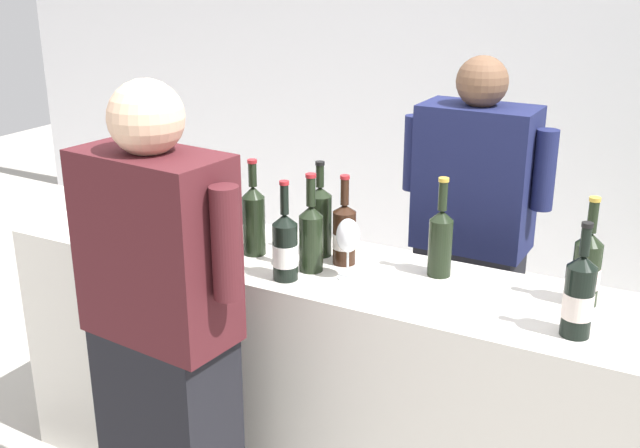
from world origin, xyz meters
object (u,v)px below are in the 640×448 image
(wine_bottle_1, at_px, (311,235))
(wine_bottle_6, at_px, (587,268))
(wine_bottle_3, at_px, (254,218))
(wine_bottle_9, at_px, (441,240))
(person_guest, at_px, (164,357))
(ice_bucket, at_px, (194,212))
(wine_bottle_0, at_px, (320,219))
(person_server, at_px, (469,269))
(wine_glass, at_px, (348,238))
(wine_bottle_7, at_px, (579,296))
(wine_bottle_2, at_px, (344,233))
(wine_bottle_4, at_px, (122,186))
(wine_bottle_8, at_px, (232,227))
(wine_bottle_5, at_px, (285,247))

(wine_bottle_1, relative_size, wine_bottle_6, 0.99)
(wine_bottle_3, xyz_separation_m, wine_bottle_9, (0.64, 0.13, -0.01))
(wine_bottle_1, bearing_deg, person_guest, -116.53)
(wine_bottle_6, xyz_separation_m, ice_bucket, (-1.37, -0.12, -0.01))
(wine_bottle_0, height_order, ice_bucket, wine_bottle_0)
(wine_bottle_1, height_order, person_server, person_server)
(ice_bucket, bearing_deg, wine_glass, -4.48)
(wine_bottle_3, distance_m, ice_bucket, 0.27)
(wine_bottle_1, relative_size, wine_bottle_7, 1.01)
(wine_bottle_1, xyz_separation_m, wine_bottle_2, (0.07, 0.11, -0.02))
(wine_bottle_4, xyz_separation_m, person_server, (1.30, 0.51, -0.29))
(person_server, bearing_deg, wine_bottle_8, -130.99)
(wine_bottle_2, xyz_separation_m, ice_bucket, (-0.59, -0.06, -0.00))
(wine_bottle_9, relative_size, wine_glass, 1.63)
(wine_bottle_0, distance_m, ice_bucket, 0.49)
(wine_bottle_6, height_order, wine_bottle_7, wine_bottle_6)
(wine_bottle_6, xyz_separation_m, wine_bottle_7, (0.02, -0.22, 0.00))
(wine_bottle_1, distance_m, wine_glass, 0.14)
(wine_bottle_5, relative_size, wine_glass, 1.62)
(wine_bottle_8, distance_m, person_guest, 0.51)
(wine_bottle_0, bearing_deg, wine_bottle_8, -139.72)
(wine_bottle_8, height_order, wine_glass, wine_bottle_8)
(wine_bottle_9, bearing_deg, wine_bottle_7, -24.94)
(wine_bottle_2, xyz_separation_m, wine_bottle_8, (-0.34, -0.17, 0.02))
(wine_bottle_4, bearing_deg, wine_bottle_0, -0.78)
(wine_bottle_1, bearing_deg, wine_bottle_8, -167.21)
(wine_bottle_8, relative_size, wine_glass, 1.67)
(wine_bottle_6, xyz_separation_m, wine_bottle_9, (-0.46, 0.00, 0.01))
(wine_bottle_6, distance_m, person_server, 0.76)
(wine_bottle_2, bearing_deg, wine_bottle_6, 4.12)
(person_guest, bearing_deg, wine_bottle_8, 94.02)
(wine_bottle_4, distance_m, wine_bottle_5, 0.95)
(wine_bottle_5, height_order, wine_bottle_6, wine_bottle_6)
(wine_bottle_1, distance_m, wine_bottle_5, 0.11)
(ice_bucket, height_order, person_server, person_server)
(wine_bottle_0, height_order, wine_bottle_6, same)
(person_guest, bearing_deg, ice_bucket, 117.10)
(wine_bottle_2, xyz_separation_m, wine_bottle_7, (0.80, -0.17, 0.01))
(wine_bottle_0, xyz_separation_m, wine_glass, (0.18, -0.14, 0.01))
(wine_bottle_3, height_order, wine_bottle_5, wine_bottle_3)
(wine_bottle_2, xyz_separation_m, wine_bottle_3, (-0.32, -0.07, 0.02))
(wine_bottle_2, height_order, wine_glass, wine_bottle_2)
(wine_bottle_5, distance_m, wine_glass, 0.20)
(wine_bottle_2, bearing_deg, ice_bucket, -174.28)
(wine_bottle_4, height_order, wine_glass, wine_bottle_4)
(wine_bottle_7, relative_size, wine_bottle_9, 1.00)
(wine_bottle_5, bearing_deg, wine_glass, 29.66)
(wine_glass, bearing_deg, wine_bottle_9, 33.41)
(wine_bottle_7, bearing_deg, ice_bucket, 175.59)
(wine_bottle_5, height_order, wine_bottle_9, same)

